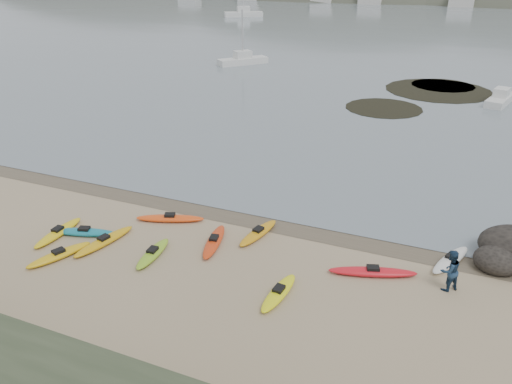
% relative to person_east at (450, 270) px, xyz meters
% --- Properties ---
extents(ground, '(600.00, 600.00, 0.00)m').
position_rel_person_east_xyz_m(ground, '(-10.32, 3.06, -0.97)').
color(ground, tan).
rests_on(ground, ground).
extents(wet_sand, '(60.00, 60.00, 0.00)m').
position_rel_person_east_xyz_m(wet_sand, '(-10.32, 2.76, -0.97)').
color(wet_sand, brown).
rests_on(wet_sand, ground).
extents(kayaks, '(20.45, 10.11, 0.34)m').
position_rel_person_east_xyz_m(kayaks, '(-11.66, -1.34, -0.80)').
color(kayaks, orange).
rests_on(kayaks, ground).
extents(person_east, '(1.19, 1.17, 1.94)m').
position_rel_person_east_xyz_m(person_east, '(0.00, 0.00, 0.00)').
color(person_east, navy).
rests_on(person_east, ground).
extents(kelp_mats, '(13.61, 19.22, 0.04)m').
position_rel_person_east_xyz_m(kelp_mats, '(-4.18, 36.06, -0.94)').
color(kelp_mats, black).
rests_on(kelp_mats, water).
extents(moored_boats, '(93.65, 95.26, 1.30)m').
position_rel_person_east_xyz_m(moored_boats, '(-10.28, 87.69, -0.39)').
color(moored_boats, silver).
rests_on(moored_boats, ground).
extents(far_town, '(199.00, 5.00, 4.00)m').
position_rel_person_east_xyz_m(far_town, '(-4.32, 148.06, 1.03)').
color(far_town, beige).
rests_on(far_town, ground).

